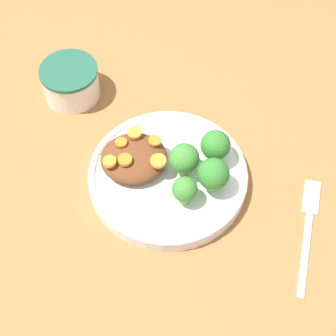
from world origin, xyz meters
TOP-DOWN VIEW (x-y plane):
  - ground_plane at (0.00, 0.00)m, footprint 4.00×4.00m
  - plate at (0.00, 0.00)m, footprint 0.24×0.24m
  - dip_bowl at (-0.20, -0.14)m, footprint 0.10×0.10m
  - stew_mound at (-0.02, -0.05)m, footprint 0.09×0.10m
  - broccoli_floret_0 at (0.03, 0.06)m, footprint 0.05×0.05m
  - broccoli_floret_1 at (-0.02, 0.07)m, footprint 0.05×0.05m
  - broccoli_floret_2 at (-0.00, 0.02)m, footprint 0.05×0.05m
  - broccoli_floret_3 at (0.05, 0.02)m, footprint 0.04×0.04m
  - carrot_slice_0 at (-0.06, -0.04)m, footprint 0.02×0.02m
  - carrot_slice_1 at (-0.04, -0.01)m, footprint 0.02×0.02m
  - carrot_slice_2 at (-0.01, -0.06)m, footprint 0.02×0.02m
  - carrot_slice_3 at (-0.04, -0.07)m, footprint 0.02×0.02m
  - carrot_slice_4 at (-0.00, -0.01)m, footprint 0.02×0.02m
  - carrot_slice_5 at (-0.01, -0.08)m, footprint 0.02×0.02m
  - fork at (0.10, 0.19)m, footprint 0.19×0.08m

SIDE VIEW (x-z plane):
  - ground_plane at x=0.00m, z-range 0.00..0.00m
  - fork at x=0.10m, z-range 0.00..0.01m
  - plate at x=0.00m, z-range 0.00..0.03m
  - dip_bowl at x=-0.20m, z-range 0.00..0.06m
  - stew_mound at x=-0.02m, z-range 0.02..0.05m
  - broccoli_floret_3 at x=0.05m, z-range 0.03..0.07m
  - broccoli_floret_2 at x=0.00m, z-range 0.03..0.09m
  - broccoli_floret_1 at x=-0.02m, z-range 0.03..0.09m
  - carrot_slice_3 at x=-0.04m, z-range 0.05..0.06m
  - carrot_slice_1 at x=-0.04m, z-range 0.05..0.06m
  - broccoli_floret_0 at x=0.03m, z-range 0.03..0.09m
  - carrot_slice_2 at x=-0.01m, z-range 0.05..0.06m
  - carrot_slice_4 at x=0.00m, z-range 0.05..0.06m
  - carrot_slice_0 at x=-0.06m, z-range 0.05..0.06m
  - carrot_slice_5 at x=-0.01m, z-range 0.05..0.06m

